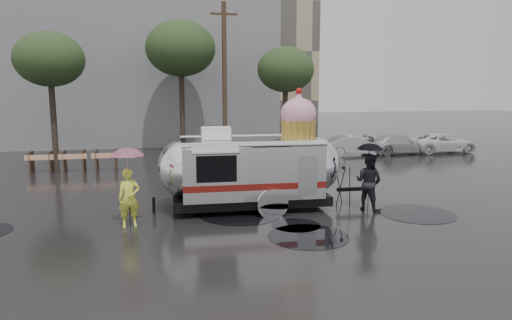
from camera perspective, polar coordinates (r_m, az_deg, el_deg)
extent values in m
plane|color=black|center=(14.09, -5.83, -7.58)|extent=(120.00, 120.00, 0.00)
cylinder|color=black|center=(15.68, 19.48, -6.33)|extent=(2.41, 2.41, 0.01)
cylinder|color=black|center=(13.63, 5.01, -8.13)|extent=(1.45, 1.45, 0.01)
cylinder|color=black|center=(14.75, -1.96, -6.77)|extent=(2.64, 2.64, 0.01)
cylinder|color=black|center=(12.69, 6.55, -9.46)|extent=(2.24, 2.24, 0.01)
cylinder|color=black|center=(16.66, -0.38, -4.92)|extent=(1.52, 1.52, 0.01)
cube|color=slate|center=(37.61, -16.31, 12.42)|extent=(22.00, 12.00, 13.00)
cylinder|color=#473323|center=(27.72, -3.95, 9.97)|extent=(0.28, 0.28, 9.00)
cube|color=#473323|center=(28.05, -4.04, 17.76)|extent=(1.60, 0.12, 0.12)
cylinder|color=#382D26|center=(27.05, -24.06, 5.91)|extent=(0.32, 0.32, 5.85)
ellipsoid|color=#223819|center=(27.07, -24.41, 11.40)|extent=(3.64, 3.64, 2.86)
cylinder|color=#382D26|center=(28.48, -9.25, 7.59)|extent=(0.32, 0.32, 6.75)
ellipsoid|color=#223819|center=(28.57, -9.40, 13.61)|extent=(4.20, 4.20, 3.30)
cylinder|color=#382D26|center=(27.49, 3.67, 6.23)|extent=(0.32, 0.32, 5.40)
ellipsoid|color=#223819|center=(27.48, 3.72, 11.23)|extent=(3.36, 3.36, 2.64)
cube|color=#473323|center=(24.47, -26.27, -0.20)|extent=(0.08, 0.80, 1.00)
cube|color=#473323|center=(24.26, -24.22, -0.13)|extent=(0.08, 0.80, 1.00)
cube|color=#E5590C|center=(23.96, -25.49, 0.29)|extent=(1.30, 0.04, 0.25)
cube|color=#473323|center=(24.14, -22.83, -0.08)|extent=(0.08, 0.80, 1.00)
cube|color=#473323|center=(23.99, -20.72, -0.02)|extent=(0.08, 0.80, 1.00)
cube|color=#E5590C|center=(23.66, -21.96, 0.41)|extent=(1.30, 0.04, 0.25)
cube|color=#473323|center=(23.90, -19.30, 0.03)|extent=(0.08, 0.80, 1.00)
cube|color=#473323|center=(23.80, -17.15, 0.10)|extent=(0.08, 0.80, 1.00)
cube|color=#E5590C|center=(23.44, -18.35, 0.53)|extent=(1.30, 0.04, 0.25)
imported|color=silver|center=(27.00, 6.24, 1.88)|extent=(4.00, 1.80, 1.40)
imported|color=#B2B2B7|center=(28.08, 12.07, 2.01)|extent=(4.00, 1.80, 1.40)
imported|color=#B2B2B7|center=(29.42, 17.42, 2.15)|extent=(4.20, 1.80, 1.44)
imported|color=silver|center=(31.00, 22.27, 2.27)|extent=(4.40, 1.90, 1.50)
cube|color=silver|center=(15.16, -0.74, -0.79)|extent=(4.57, 2.48, 1.84)
ellipsoid|color=silver|center=(15.69, 7.40, -0.53)|extent=(1.60, 2.40, 1.84)
ellipsoid|color=silver|center=(14.96, -9.28, -1.04)|extent=(1.60, 2.40, 1.84)
cube|color=black|center=(15.38, -0.73, -4.74)|extent=(5.18, 2.19, 0.31)
cylinder|color=black|center=(14.47, 1.98, -5.63)|extent=(0.72, 0.25, 0.72)
cylinder|color=black|center=(16.48, 0.41, -3.81)|extent=(0.72, 0.25, 0.72)
cylinder|color=silver|center=(14.32, 2.11, -5.57)|extent=(0.99, 0.13, 0.98)
cube|color=black|center=(16.36, 12.13, -3.56)|extent=(1.23, 0.16, 0.12)
sphere|color=silver|center=(16.59, 14.10, -3.28)|extent=(0.17, 0.17, 0.16)
cylinder|color=black|center=(15.21, -12.66, -5.51)|extent=(0.11, 0.11, 0.51)
cube|color=#62110D|center=(14.12, 0.07, -3.43)|extent=(4.51, 0.16, 0.20)
cube|color=#62110D|center=(16.38, -1.43, -1.69)|extent=(4.51, 0.16, 0.20)
cube|color=black|center=(13.82, -4.94, -1.13)|extent=(1.23, 0.06, 0.82)
cube|color=#B3ACA5|center=(13.49, -4.87, 0.83)|extent=(1.45, 0.55, 0.15)
cube|color=silver|center=(14.42, 6.50, -1.97)|extent=(0.62, 0.05, 1.33)
cube|color=white|center=(14.87, -5.04, 3.36)|extent=(0.94, 0.69, 0.39)
cylinder|color=gold|center=(15.36, 5.30, 3.92)|extent=(1.09, 1.09, 0.61)
ellipsoid|color=pink|center=(15.33, 5.33, 5.76)|extent=(1.22, 1.22, 1.07)
cone|color=pink|center=(15.31, 5.36, 7.75)|extent=(0.53, 0.53, 0.41)
sphere|color=red|center=(15.30, 5.37, 8.59)|extent=(0.21, 0.21, 0.20)
imported|color=#D8E442|center=(13.76, -15.58, -4.59)|extent=(0.67, 0.49, 1.71)
imported|color=pink|center=(13.55, -15.77, -0.07)|extent=(1.19, 1.19, 0.81)
cylinder|color=black|center=(13.76, -15.57, -4.72)|extent=(0.02, 0.02, 1.65)
imported|color=black|center=(15.49, 13.91, -2.69)|extent=(0.97, 1.02, 1.89)
imported|color=black|center=(15.33, 14.04, 0.84)|extent=(1.05, 1.05, 0.72)
cylinder|color=black|center=(15.51, 13.89, -3.12)|extent=(0.02, 0.02, 1.65)
cylinder|color=black|center=(16.08, 11.64, -3.28)|extent=(0.10, 0.29, 1.30)
cylinder|color=black|center=(16.23, 10.34, -3.13)|extent=(0.30, 0.10, 1.30)
cylinder|color=black|center=(15.84, 10.51, -3.43)|extent=(0.22, 0.23, 1.30)
cube|color=black|center=(15.92, 10.90, -0.96)|extent=(0.13, 0.12, 0.09)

